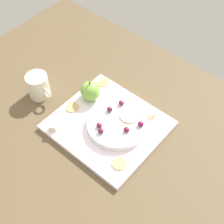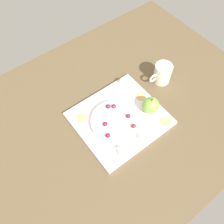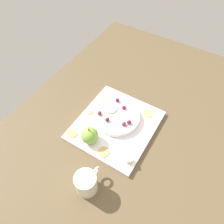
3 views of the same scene
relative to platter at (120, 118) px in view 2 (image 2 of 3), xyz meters
The scene contains 19 objects.
table 5.95cm from the platter, 133.45° to the left, with size 131.55×91.66×4.17cm, color brown.
platter is the anchor object (origin of this frame).
serving_dish 3.55cm from the platter, 158.24° to the right, with size 18.61×18.61×2.27cm, color white.
apple_whole 12.97cm from the platter, 21.40° to the right, with size 6.62×6.62×6.62cm, color #7BB343.
apple_stem 14.69cm from the platter, 21.40° to the right, with size 0.50×0.50×1.20cm, color brown.
cheese_cube_0 14.12cm from the platter, 127.48° to the right, with size 2.03×2.03×2.03cm, color beige.
cheese_cube_1 17.04cm from the platter, 47.45° to the left, with size 2.03×2.03×2.03cm, color beige.
cheese_cube_2 12.38cm from the platter, 87.72° to the right, with size 2.03×2.03×2.03cm, color beige.
cracker_0 14.66cm from the platter, 143.53° to the left, with size 4.33×4.33×0.40cm, color tan.
cracker_1 13.51cm from the platter, 11.05° to the left, with size 4.33×4.33×0.40cm, color tan.
cracker_2 17.90cm from the platter, 43.71° to the right, with size 4.33×4.33×0.40cm, color tan.
grape_0 6.59cm from the platter, 107.78° to the left, with size 1.87×1.68×1.72cm, color #671C44.
grape_1 10.93cm from the platter, 152.68° to the right, with size 1.87×1.68×1.67cm, color maroon.
grape_2 8.07cm from the platter, behind, with size 1.87×1.68×1.51cm, color maroon.
grape_3 5.13cm from the platter, 87.40° to the left, with size 1.87×1.68×1.65cm, color maroon.
grape_4 5.21cm from the platter, 58.53° to the right, with size 1.87×1.68×1.74cm, color maroon.
grape_5 8.31cm from the platter, 84.76° to the right, with size 1.87×1.68×1.66cm, color maroon.
apple_slice_0 7.47cm from the platter, 128.83° to the right, with size 5.72×5.72×0.60cm, color beige.
cup 27.15cm from the platter, 10.09° to the left, with size 10.43×7.22×8.67cm.
Camera 2 is at (-27.28, -39.38, 85.72)cm, focal length 38.59 mm.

